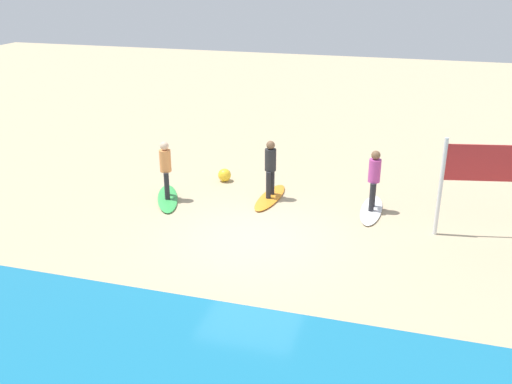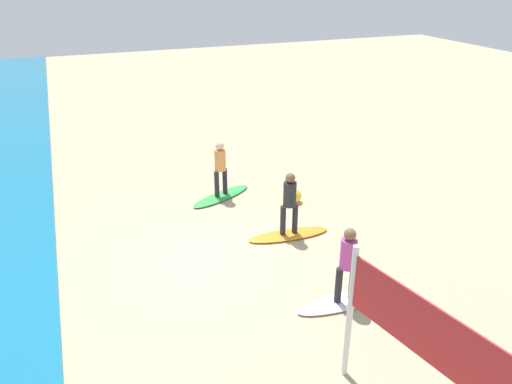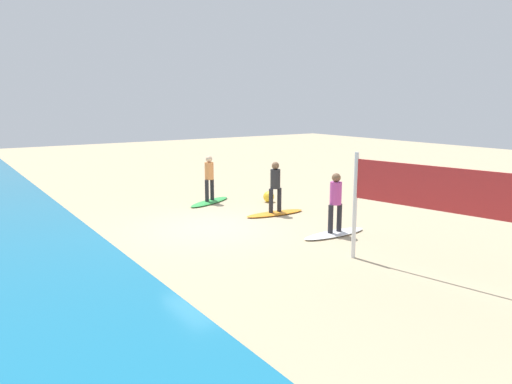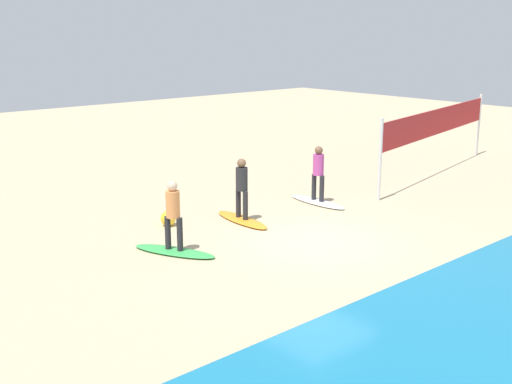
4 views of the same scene
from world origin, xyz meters
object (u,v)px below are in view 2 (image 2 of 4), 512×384
object	(u,v)px
surfboard_orange	(289,235)
surfboard_green	(221,196)
surfboard_white	(344,301)
surfer_green	(220,165)
surfer_white	(348,260)
beach_ball	(294,196)
surfer_orange	(290,199)

from	to	relation	value
surfboard_orange	surfboard_green	distance (m)	2.93
surfboard_white	surfer_green	world-z (taller)	surfer_green
surfer_white	beach_ball	world-z (taller)	surfer_white
surfboard_white	surfboard_orange	xyz separation A→B (m)	(2.88, -0.09, 0.00)
surfer_white	surfer_green	distance (m)	5.73
surfboard_green	beach_ball	bearing A→B (deg)	125.01
surfer_white	surfer_orange	xyz separation A→B (m)	(2.88, -0.09, 0.00)
surfer_white	surfboard_green	bearing A→B (deg)	7.95
surfer_white	beach_ball	size ratio (longest dim) A/B	4.07
surfboard_orange	surfboard_green	xyz separation A→B (m)	(2.79, 0.88, 0.00)
surfboard_green	beach_ball	world-z (taller)	beach_ball
beach_ball	surfboard_green	bearing A→B (deg)	59.99
surfboard_orange	surfboard_green	bearing A→B (deg)	-68.24
surfboard_white	surfer_orange	bearing A→B (deg)	-91.21
surfboard_orange	beach_ball	world-z (taller)	beach_ball
surfboard_orange	beach_ball	xyz separation A→B (m)	(1.72, -0.98, 0.16)
surfboard_orange	beach_ball	distance (m)	1.98
surfboard_white	surfer_orange	xyz separation A→B (m)	(2.88, -0.09, 0.99)
surfer_orange	beach_ball	distance (m)	2.15
beach_ball	surfer_orange	bearing A→B (deg)	150.28
surfer_white	surfboard_green	size ratio (longest dim) A/B	0.78
surfer_orange	surfboard_green	world-z (taller)	surfer_orange
surfboard_white	surfboard_green	size ratio (longest dim) A/B	1.00
surfboard_white	surfer_green	bearing A→B (deg)	-81.44
surfboard_green	surfer_orange	bearing A→B (deg)	82.57
surfboard_green	beach_ball	distance (m)	2.16
surfboard_white	surfer_green	distance (m)	5.81
surfboard_orange	surfer_green	size ratio (longest dim) A/B	1.28
surfboard_orange	surfer_green	world-z (taller)	surfer_green
surfer_white	surfer_green	xyz separation A→B (m)	(5.67, 0.79, 0.00)
surfer_orange	surfboard_white	bearing A→B (deg)	178.18
surfer_white	surfboard_orange	distance (m)	3.04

